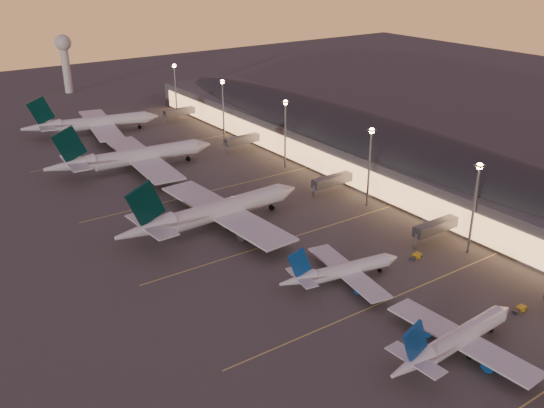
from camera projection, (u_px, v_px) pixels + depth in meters
The scene contains 12 objects.
ground at pixel (371, 292), 146.88m from camera, with size 700.00×700.00×0.00m, color #413F3D.
airliner_narrow_south at pixel (455, 340), 122.77m from camera, with size 38.38×34.31×13.72m.
airliner_narrow_north at pixel (341, 271), 149.89m from camera, with size 33.86×30.58×12.11m.
airliner_wide_near at pixel (214, 212), 178.37m from camera, with size 62.24×56.73×19.92m.
airliner_wide_mid at pixel (133, 157), 224.46m from camera, with size 63.55×58.04×20.33m.
airliner_wide_far at pixel (93, 123), 268.84m from camera, with size 59.69×55.05×19.14m.
terminal_building at pixel (359, 142), 230.73m from camera, with size 56.35×255.00×17.46m.
light_masts at pixel (320, 135), 208.03m from camera, with size 2.20×217.20×25.90m.
radar_tower at pixel (64, 54), 339.70m from camera, with size 9.00×9.00×32.50m.
lane_markings at pixel (276, 233), 177.05m from camera, with size 90.00×180.36×0.00m.
baggage_tug_b at pixel (520, 309), 138.80m from camera, with size 3.79×1.81×1.10m.
baggage_tug_c at pixel (416, 256), 162.45m from camera, with size 4.21×2.38×1.18m.
Camera 1 is at (-92.50, -90.11, 77.05)m, focal length 40.00 mm.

